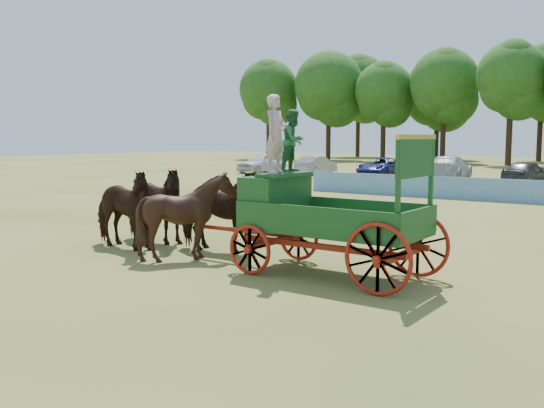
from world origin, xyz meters
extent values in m
plane|color=olive|center=(0.00, 0.00, 0.00)|extent=(160.00, 160.00, 0.00)
imported|color=black|center=(-8.96, 0.30, 1.06)|extent=(2.54, 1.21, 2.12)
imported|color=black|center=(-8.96, 1.40, 1.06)|extent=(2.52, 1.15, 2.12)
imported|color=black|center=(-6.56, 0.30, 1.06)|extent=(2.24, 2.07, 2.13)
imported|color=black|center=(-6.56, 1.40, 1.06)|extent=(2.67, 1.56, 2.12)
cube|color=#A31D10|center=(-4.36, 0.85, 0.60)|extent=(0.12, 2.00, 0.12)
cube|color=#A31D10|center=(-1.36, 0.85, 0.60)|extent=(0.12, 2.00, 0.12)
cube|color=#A31D10|center=(-2.86, 0.30, 0.72)|extent=(3.80, 0.10, 0.12)
cube|color=#A31D10|center=(-2.86, 1.40, 0.72)|extent=(3.80, 0.10, 0.12)
cube|color=#A31D10|center=(-5.26, 0.85, 0.75)|extent=(2.80, 0.09, 0.09)
cube|color=#18491B|center=(-2.86, 0.85, 1.00)|extent=(3.80, 1.80, 0.10)
cube|color=#18491B|center=(-2.86, -0.03, 1.30)|extent=(3.80, 0.06, 0.55)
cube|color=#18491B|center=(-2.86, 1.73, 1.30)|extent=(3.80, 0.06, 0.55)
cube|color=#18491B|center=(-0.98, 0.85, 1.30)|extent=(0.06, 1.80, 0.55)
cube|color=#18491B|center=(-4.36, 0.85, 1.55)|extent=(0.85, 1.70, 1.05)
cube|color=#18491B|center=(-4.11, 0.85, 2.12)|extent=(0.55, 1.50, 0.08)
cube|color=#18491B|center=(-4.74, 0.85, 1.35)|extent=(0.10, 1.60, 0.65)
cube|color=#18491B|center=(-4.56, 0.85, 1.05)|extent=(0.55, 1.60, 0.06)
cube|color=#18491B|center=(-1.06, 0.05, 1.95)|extent=(0.08, 0.08, 1.80)
cube|color=#18491B|center=(-1.06, 1.65, 1.95)|extent=(0.08, 0.08, 1.80)
cube|color=#18491B|center=(-1.06, 0.85, 2.55)|extent=(0.07, 1.75, 0.75)
cube|color=gold|center=(-1.06, 0.85, 2.95)|extent=(0.08, 1.80, 0.09)
cube|color=gold|center=(-1.10, 0.85, 2.55)|extent=(0.02, 1.30, 0.12)
torus|color=#A31D10|center=(-4.36, -0.10, 0.55)|extent=(1.09, 0.09, 1.09)
torus|color=#A31D10|center=(-4.36, 1.80, 0.55)|extent=(1.09, 0.09, 1.09)
torus|color=#A31D10|center=(-1.36, -0.10, 0.70)|extent=(1.39, 0.09, 1.39)
torus|color=#A31D10|center=(-1.36, 1.80, 0.70)|extent=(1.39, 0.09, 1.39)
imported|color=#C5979D|center=(-4.11, 0.50, 3.01)|extent=(0.41, 0.62, 1.69)
imported|color=#235E2F|center=(-4.11, 1.20, 2.86)|extent=(0.53, 0.68, 1.40)
imported|color=silver|center=(-26.00, 29.33, 0.81)|extent=(2.14, 4.82, 1.61)
imported|color=gray|center=(-21.23, 30.03, 0.71)|extent=(1.60, 4.32, 1.41)
imported|color=navy|center=(-16.22, 31.00, 0.68)|extent=(2.44, 5.00, 1.37)
imported|color=silver|center=(-11.08, 31.09, 0.81)|extent=(2.83, 5.77, 1.62)
imported|color=#333338|center=(-5.60, 29.19, 0.74)|extent=(2.25, 4.50, 1.47)
cylinder|color=#382314|center=(-44.00, 54.96, 2.47)|extent=(0.60, 0.60, 4.94)
sphere|color=#1A4C14|center=(-44.00, 54.96, 9.10)|extent=(7.68, 7.68, 7.68)
cylinder|color=#382314|center=(-35.54, 56.13, 2.50)|extent=(0.60, 0.60, 5.00)
sphere|color=#1A4C14|center=(-35.54, 56.13, 9.20)|extent=(8.59, 8.59, 8.59)
cylinder|color=#382314|center=(-28.22, 56.52, 2.25)|extent=(0.60, 0.60, 4.50)
sphere|color=#1A4C14|center=(-28.22, 56.52, 8.29)|extent=(6.90, 6.90, 6.90)
cylinder|color=#382314|center=(-20.84, 56.37, 2.41)|extent=(0.60, 0.60, 4.82)
sphere|color=#1A4C14|center=(-20.84, 56.37, 8.87)|extent=(7.58, 7.58, 7.58)
cylinder|color=#382314|center=(-13.05, 53.84, 2.44)|extent=(0.60, 0.60, 4.87)
sphere|color=#1A4C14|center=(-13.05, 53.84, 8.97)|extent=(6.85, 6.85, 6.85)
cylinder|color=#382314|center=(-38.00, 68.70, 2.77)|extent=(0.60, 0.60, 5.54)
sphere|color=#1A4C14|center=(-38.00, 68.70, 10.20)|extent=(8.83, 8.83, 8.83)
cylinder|color=#382314|center=(-24.74, 64.72, 2.29)|extent=(0.60, 0.60, 4.59)
sphere|color=#1A4C14|center=(-24.74, 64.72, 8.45)|extent=(8.59, 8.59, 8.59)
cylinder|color=#382314|center=(-12.91, 66.78, 2.60)|extent=(0.60, 0.60, 5.20)
sphere|color=#1A4C14|center=(-12.91, 66.78, 9.57)|extent=(8.16, 8.16, 8.16)
camera|label=1|loc=(3.48, -10.16, 2.96)|focal=40.00mm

